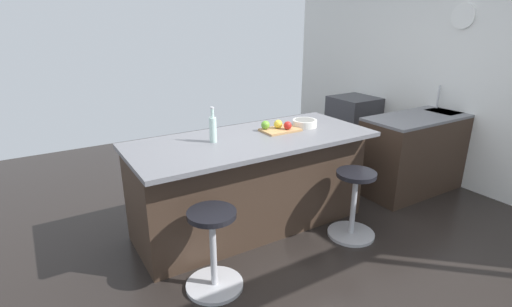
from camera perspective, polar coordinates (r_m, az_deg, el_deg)
ground_plane at (r=3.89m, az=1.46°, el=-10.62°), size 7.12×7.12×0.00m
interior_partition_left at (r=5.29m, az=26.52°, el=11.28°), size 0.15×5.48×2.76m
sink_cabinet at (r=5.10m, az=24.43°, el=0.66°), size 1.88×0.60×1.18m
oven_range at (r=5.88m, az=14.17°, el=3.92°), size 0.60×0.61×0.87m
kitchen_island at (r=3.69m, az=-0.79°, el=-4.23°), size 2.26×0.96×0.92m
stool_by_window at (r=3.70m, az=14.25°, el=-7.60°), size 0.44×0.44×0.65m
stool_middle at (r=2.96m, az=-6.36°, el=-14.41°), size 0.44×0.44×0.65m
cutting_board at (r=3.70m, az=3.63°, el=3.52°), size 0.36×0.24×0.02m
apple_green at (r=3.68m, az=1.41°, el=4.26°), size 0.08×0.08×0.08m
apple_red at (r=3.68m, az=4.72°, el=4.17°), size 0.08×0.08×0.08m
apple_yellow at (r=3.71m, az=3.31°, el=4.39°), size 0.08×0.08×0.08m
water_bottle at (r=3.35m, az=-6.41°, el=3.71°), size 0.06×0.06×0.31m
fruit_bowl at (r=3.87m, az=7.24°, el=4.54°), size 0.24×0.24×0.07m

